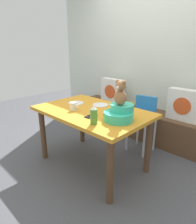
# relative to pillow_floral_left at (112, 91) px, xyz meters

# --- Properties ---
(ground_plane) EXTENTS (8.00, 8.00, 0.00)m
(ground_plane) POSITION_rel_pillow_floral_left_xyz_m (0.66, -1.16, -0.68)
(ground_plane) COLOR #4C4C51
(back_wall) EXTENTS (4.40, 0.10, 2.60)m
(back_wall) POSITION_rel_pillow_floral_left_xyz_m (0.66, 0.29, 0.62)
(back_wall) COLOR silver
(back_wall) RESTS_ON ground_plane
(window_bench) EXTENTS (2.60, 0.44, 0.46)m
(window_bench) POSITION_rel_pillow_floral_left_xyz_m (0.66, 0.02, -0.45)
(window_bench) COLOR brown
(window_bench) RESTS_ON ground_plane
(pillow_floral_left) EXTENTS (0.44, 0.15, 0.44)m
(pillow_floral_left) POSITION_rel_pillow_floral_left_xyz_m (0.00, 0.00, 0.00)
(pillow_floral_left) COLOR white
(pillow_floral_left) RESTS_ON window_bench
(pillow_floral_right) EXTENTS (0.44, 0.15, 0.44)m
(pillow_floral_right) POSITION_rel_pillow_floral_left_xyz_m (1.29, 0.00, 0.00)
(pillow_floral_right) COLOR white
(pillow_floral_right) RESTS_ON window_bench
(book_stack) EXTENTS (0.20, 0.14, 0.08)m
(book_stack) POSITION_rel_pillow_floral_left_xyz_m (0.42, 0.02, -0.18)
(book_stack) COLOR olive
(book_stack) RESTS_ON window_bench
(dining_table) EXTENTS (1.35, 0.87, 0.74)m
(dining_table) POSITION_rel_pillow_floral_left_xyz_m (0.66, -1.16, -0.04)
(dining_table) COLOR orange
(dining_table) RESTS_ON ground_plane
(highchair) EXTENTS (0.39, 0.50, 0.79)m
(highchair) POSITION_rel_pillow_floral_left_xyz_m (0.90, -0.42, -0.16)
(highchair) COLOR #2672B2
(highchair) RESTS_ON ground_plane
(infant_seat_teal) EXTENTS (0.30, 0.33, 0.16)m
(infant_seat_teal) POSITION_rel_pillow_floral_left_xyz_m (1.10, -1.20, 0.13)
(infant_seat_teal) COLOR #34C29C
(infant_seat_teal) RESTS_ON dining_table
(teddy_bear) EXTENTS (0.13, 0.12, 0.25)m
(teddy_bear) POSITION_rel_pillow_floral_left_xyz_m (1.10, -1.20, 0.34)
(teddy_bear) COLOR #96653F
(teddy_bear) RESTS_ON infant_seat_teal
(ketchup_bottle) EXTENTS (0.07, 0.07, 0.18)m
(ketchup_bottle) POSITION_rel_pillow_floral_left_xyz_m (0.99, -1.46, 0.15)
(ketchup_bottle) COLOR #4C8C33
(ketchup_bottle) RESTS_ON dining_table
(coffee_mug) EXTENTS (0.12, 0.08, 0.09)m
(coffee_mug) POSITION_rel_pillow_floral_left_xyz_m (0.51, -1.32, 0.11)
(coffee_mug) COLOR silver
(coffee_mug) RESTS_ON dining_table
(dinner_plate_near) EXTENTS (0.20, 0.20, 0.01)m
(dinner_plate_near) POSITION_rel_pillow_floral_left_xyz_m (0.31, -1.12, 0.07)
(dinner_plate_near) COLOR white
(dinner_plate_near) RESTS_ON dining_table
(dinner_plate_far) EXTENTS (0.20, 0.20, 0.01)m
(dinner_plate_far) POSITION_rel_pillow_floral_left_xyz_m (0.61, -0.96, 0.07)
(dinner_plate_far) COLOR white
(dinner_plate_far) RESTS_ON dining_table
(cell_phone) EXTENTS (0.08, 0.15, 0.01)m
(cell_phone) POSITION_rel_pillow_floral_left_xyz_m (0.81, -1.33, 0.06)
(cell_phone) COLOR black
(cell_phone) RESTS_ON dining_table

